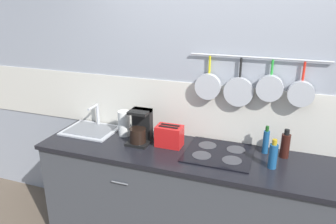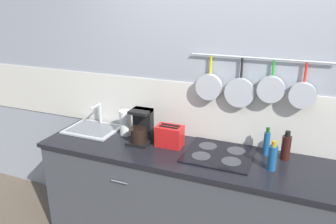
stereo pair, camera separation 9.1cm
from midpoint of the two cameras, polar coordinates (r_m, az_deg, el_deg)
wall_back at (r=2.77m, az=13.07°, el=1.45°), size 7.20×0.15×2.60m
cabinet_base at (r=2.83m, az=10.42°, el=-16.89°), size 3.08×0.62×0.90m
countertop at (r=2.58m, az=11.06°, el=-8.54°), size 3.12×0.64×0.03m
sink_basin at (r=3.13m, az=-12.08°, el=-2.72°), size 0.47×0.37×0.22m
paper_towel_roll at (r=2.94m, az=-6.52°, el=-1.87°), size 0.10×0.10×0.23m
coffee_maker at (r=2.79m, az=-3.76°, el=-2.90°), size 0.18×0.21×0.29m
toaster at (r=2.72m, az=1.24°, el=-4.20°), size 0.23×0.14×0.18m
cooktop at (r=2.64m, az=9.84°, el=-7.23°), size 0.52×0.48×0.01m
bottle_vinegar at (r=2.69m, az=17.72°, el=-5.14°), size 0.05×0.05×0.23m
bottle_cooking_wine at (r=2.48m, az=18.76°, el=-7.49°), size 0.06×0.06×0.23m
bottle_dish_soap at (r=2.67m, az=20.79°, el=-5.72°), size 0.07×0.07×0.23m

